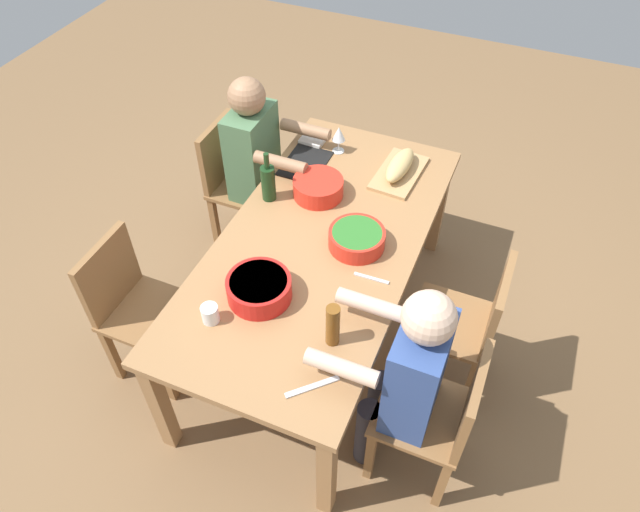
% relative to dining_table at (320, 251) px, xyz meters
% --- Properties ---
extents(ground_plane, '(8.00, 8.00, 0.00)m').
position_rel_dining_table_xyz_m(ground_plane, '(0.00, 0.00, -0.66)').
color(ground_plane, brown).
extents(dining_table, '(1.97, 0.96, 0.74)m').
position_rel_dining_table_xyz_m(dining_table, '(0.00, 0.00, 0.00)').
color(dining_table, '#9E7044').
rests_on(dining_table, ground_plane).
extents(chair_far_center, '(0.40, 0.40, 0.85)m').
position_rel_dining_table_xyz_m(chair_far_center, '(0.00, 0.80, -0.18)').
color(chair_far_center, olive).
rests_on(chair_far_center, ground_plane).
extents(chair_far_right, '(0.40, 0.40, 0.85)m').
position_rel_dining_table_xyz_m(chair_far_right, '(0.54, 0.80, -0.18)').
color(chair_far_right, olive).
rests_on(chair_far_right, ground_plane).
extents(diner_far_right, '(0.41, 0.53, 1.20)m').
position_rel_dining_table_xyz_m(diner_far_right, '(0.54, 0.62, 0.03)').
color(diner_far_right, '#2D2D38').
rests_on(diner_far_right, ground_plane).
extents(chair_near_right, '(0.40, 0.40, 0.85)m').
position_rel_dining_table_xyz_m(chair_near_right, '(0.54, -0.80, -0.18)').
color(chair_near_right, olive).
rests_on(chair_near_right, ground_plane).
extents(chair_near_left, '(0.40, 0.40, 0.85)m').
position_rel_dining_table_xyz_m(chair_near_left, '(-0.54, -0.80, -0.18)').
color(chair_near_left, olive).
rests_on(chair_near_left, ground_plane).
extents(diner_near_left, '(0.41, 0.53, 1.20)m').
position_rel_dining_table_xyz_m(diner_near_left, '(-0.54, -0.62, 0.03)').
color(diner_near_left, '#2D2D38').
rests_on(diner_near_left, ground_plane).
extents(serving_bowl_salad, '(0.27, 0.27, 0.10)m').
position_rel_dining_table_xyz_m(serving_bowl_salad, '(-0.32, -0.15, 0.13)').
color(serving_bowl_salad, red).
rests_on(serving_bowl_salad, dining_table).
extents(serving_bowl_greens, '(0.28, 0.28, 0.09)m').
position_rel_dining_table_xyz_m(serving_bowl_greens, '(-0.04, 0.18, 0.13)').
color(serving_bowl_greens, red).
rests_on(serving_bowl_greens, dining_table).
extents(serving_bowl_pasta, '(0.29, 0.29, 0.11)m').
position_rel_dining_table_xyz_m(serving_bowl_pasta, '(0.44, -0.11, 0.14)').
color(serving_bowl_pasta, red).
rests_on(serving_bowl_pasta, dining_table).
extents(cutting_board, '(0.41, 0.25, 0.02)m').
position_rel_dining_table_xyz_m(cutting_board, '(-0.65, 0.20, 0.09)').
color(cutting_board, tan).
rests_on(cutting_board, dining_table).
extents(bread_loaf, '(0.33, 0.13, 0.09)m').
position_rel_dining_table_xyz_m(bread_loaf, '(-0.65, 0.20, 0.14)').
color(bread_loaf, tan).
rests_on(bread_loaf, cutting_board).
extents(wine_bottle, '(0.08, 0.08, 0.29)m').
position_rel_dining_table_xyz_m(wine_bottle, '(-0.20, -0.38, 0.19)').
color(wine_bottle, '#193819').
rests_on(wine_bottle, dining_table).
extents(beer_bottle, '(0.06, 0.06, 0.22)m').
position_rel_dining_table_xyz_m(beer_bottle, '(0.54, 0.28, 0.19)').
color(beer_bottle, brown).
rests_on(beer_bottle, dining_table).
extents(wine_glass, '(0.08, 0.08, 0.17)m').
position_rel_dining_table_xyz_m(wine_glass, '(-0.72, -0.19, 0.19)').
color(wine_glass, silver).
rests_on(wine_glass, dining_table).
extents(fork_far_center, '(0.02, 0.17, 0.01)m').
position_rel_dining_table_xyz_m(fork_far_center, '(0.14, 0.32, 0.08)').
color(fork_far_center, silver).
rests_on(fork_far_center, dining_table).
extents(fork_far_right, '(0.02, 0.17, 0.01)m').
position_rel_dining_table_xyz_m(fork_far_right, '(0.68, 0.32, 0.08)').
color(fork_far_right, silver).
rests_on(fork_far_right, dining_table).
extents(cup_near_right, '(0.08, 0.08, 0.09)m').
position_rel_dining_table_xyz_m(cup_near_right, '(0.64, -0.25, 0.12)').
color(cup_near_right, white).
rests_on(cup_near_right, dining_table).
extents(placemat_near_left, '(0.32, 0.23, 0.01)m').
position_rel_dining_table_xyz_m(placemat_near_left, '(-0.54, -0.32, 0.08)').
color(placemat_near_left, black).
rests_on(placemat_near_left, dining_table).
extents(carving_knife, '(0.18, 0.18, 0.01)m').
position_rel_dining_table_xyz_m(carving_knife, '(0.78, 0.29, 0.08)').
color(carving_knife, silver).
rests_on(carving_knife, dining_table).
extents(napkin_stack, '(0.15, 0.15, 0.02)m').
position_rel_dining_table_xyz_m(napkin_stack, '(-0.77, -0.36, 0.09)').
color(napkin_stack, white).
rests_on(napkin_stack, dining_table).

